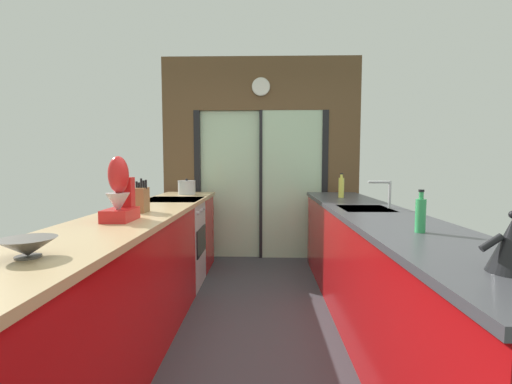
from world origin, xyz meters
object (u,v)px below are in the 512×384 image
oven_range (174,243)px  stand_mixer (120,196)px  knife_block (142,199)px  soap_bottle_near (421,215)px  kettle (512,245)px  soap_bottle_far (341,187)px  stock_pot (187,187)px  mixing_bowl (28,247)px

oven_range → stand_mixer: size_ratio=2.19×
knife_block → soap_bottle_near: 1.93m
kettle → soap_bottle_near: size_ratio=1.02×
knife_block → kettle: bearing=-39.2°
knife_block → stand_mixer: (-0.00, -0.40, 0.06)m
stand_mixer → kettle: 2.07m
soap_bottle_near → soap_bottle_far: soap_bottle_far is taller
knife_block → kettle: knife_block is taller
oven_range → stand_mixer: (0.02, -1.39, 0.63)m
soap_bottle_far → stock_pot: bearing=168.7°
oven_range → soap_bottle_near: size_ratio=3.94×
oven_range → knife_block: knife_block is taller
stand_mixer → soap_bottle_far: bearing=42.2°
soap_bottle_near → kettle: bearing=-89.8°
mixing_bowl → stand_mixer: stand_mixer is taller
mixing_bowl → kettle: size_ratio=0.91×
mixing_bowl → kettle: 1.79m
knife_block → oven_range: bearing=91.1°
knife_block → soap_bottle_far: soap_bottle_far is taller
kettle → soap_bottle_far: size_ratio=0.90×
knife_block → soap_bottle_near: (1.78, -0.75, -0.00)m
knife_block → mixing_bowl: bearing=-90.0°
soap_bottle_near → oven_range: bearing=136.0°
soap_bottle_near → soap_bottle_far: 1.97m
stock_pot → kettle: size_ratio=0.89×
soap_bottle_far → kettle: bearing=-89.9°
knife_block → soap_bottle_far: (1.78, 1.21, 0.02)m
oven_range → mixing_bowl: size_ratio=4.24×
mixing_bowl → oven_range: bearing=90.5°
stock_pot → oven_range: bearing=-91.8°
oven_range → soap_bottle_far: soap_bottle_far is taller
mixing_bowl → soap_bottle_near: soap_bottle_near is taller
stock_pot → soap_bottle_far: (1.78, -0.36, 0.03)m
oven_range → stock_pot: (0.02, 0.58, 0.55)m
stock_pot → soap_bottle_far: bearing=-11.3°
stand_mixer → stock_pot: stand_mixer is taller
stand_mixer → kettle: stand_mixer is taller
stand_mixer → stock_pot: size_ratio=1.99×
soap_bottle_near → knife_block: bearing=157.0°
stand_mixer → soap_bottle_near: size_ratio=1.80×
oven_range → soap_bottle_near: soap_bottle_near is taller
stand_mixer → soap_bottle_far: size_ratio=1.58×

